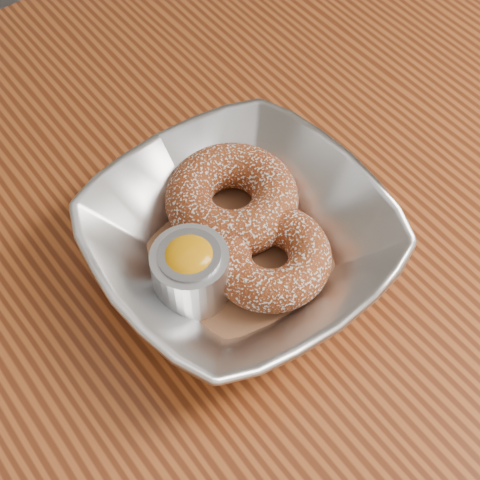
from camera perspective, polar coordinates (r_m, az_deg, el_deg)
ground_plane at (r=1.30m, az=3.37°, el=-17.76°), size 4.00×4.00×0.00m
table at (r=0.71m, az=5.93°, el=-2.07°), size 1.20×0.80×0.75m
serving_bowl at (r=0.56m, az=-0.00°, el=-0.14°), size 0.22×0.22×0.06m
parchment at (r=0.58m, az=0.00°, el=-1.18°), size 0.19×0.19×0.00m
donut_back at (r=0.59m, az=-0.64°, el=3.24°), size 0.13×0.13×0.04m
donut_front at (r=0.56m, az=2.33°, el=-1.31°), size 0.10×0.10×0.03m
ramekin at (r=0.54m, az=-3.86°, el=-2.39°), size 0.06×0.06×0.06m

